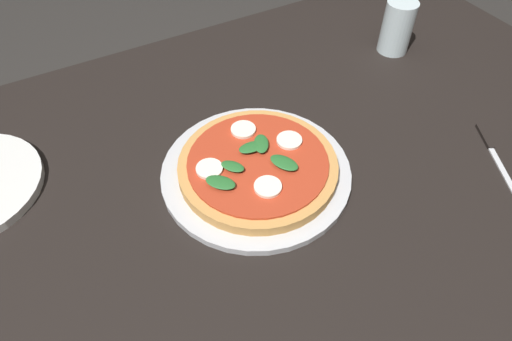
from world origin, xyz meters
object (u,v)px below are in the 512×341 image
object	(u,v)px
dining_table	(261,228)
glass_cup	(397,27)
pizza	(258,165)
serving_tray	(256,172)
knife	(491,149)

from	to	relation	value
dining_table	glass_cup	xyz separation A→B (m)	(-0.44, -0.21, 0.14)
pizza	glass_cup	world-z (taller)	glass_cup
pizza	glass_cup	bearing A→B (deg)	-157.81
serving_tray	pizza	bearing A→B (deg)	123.00
dining_table	serving_tray	world-z (taller)	serving_tray
dining_table	pizza	world-z (taller)	pizza
pizza	glass_cup	distance (m)	0.46
dining_table	glass_cup	bearing A→B (deg)	-154.32
serving_tray	pizza	distance (m)	0.02
serving_tray	pizza	xyz separation A→B (m)	(-0.00, 0.00, 0.02)
knife	glass_cup	distance (m)	0.32
dining_table	glass_cup	world-z (taller)	glass_cup
pizza	glass_cup	size ratio (longest dim) A/B	2.34
serving_tray	glass_cup	size ratio (longest dim) A/B	2.81
serving_tray	dining_table	bearing A→B (deg)	73.08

